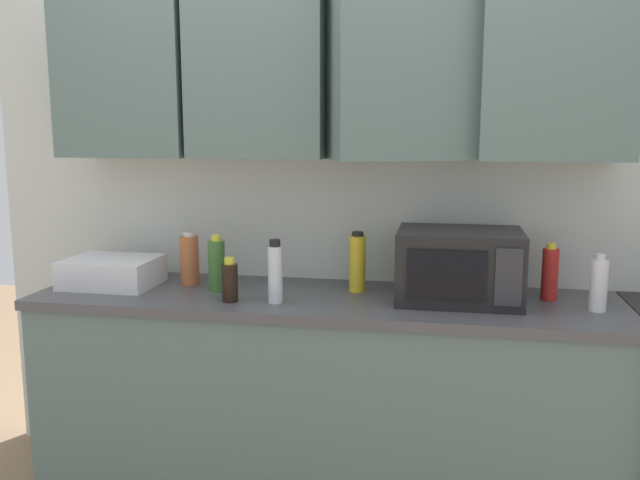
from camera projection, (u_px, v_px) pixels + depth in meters
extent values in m
cube|color=silver|center=(337.00, 190.00, 2.98)|extent=(3.24, 0.06, 2.60)
cube|color=slate|center=(129.00, 69.00, 2.88)|extent=(0.56, 0.33, 0.75)
cube|color=slate|center=(261.00, 66.00, 2.77)|extent=(0.56, 0.33, 0.75)
cube|color=slate|center=(402.00, 63.00, 2.62)|extent=(0.64, 0.51, 0.75)
cube|color=slate|center=(556.00, 61.00, 2.55)|extent=(0.56, 0.33, 0.75)
cube|color=slate|center=(323.00, 404.00, 2.81)|extent=(2.34, 0.60, 0.86)
cube|color=#4C4C51|center=(323.00, 300.00, 2.73)|extent=(2.37, 0.63, 0.04)
cube|color=black|center=(459.00, 265.00, 2.63)|extent=(0.48, 0.36, 0.28)
cube|color=black|center=(447.00, 275.00, 2.46)|extent=(0.29, 0.01, 0.18)
cube|color=#2D2D33|center=(509.00, 277.00, 2.42)|extent=(0.10, 0.01, 0.21)
cube|color=silver|center=(112.00, 272.00, 2.89)|extent=(0.38, 0.30, 0.12)
cylinder|color=silver|center=(275.00, 275.00, 2.60)|extent=(0.06, 0.06, 0.22)
cylinder|color=black|center=(275.00, 243.00, 2.58)|extent=(0.04, 0.04, 0.03)
cylinder|color=gold|center=(357.00, 264.00, 2.78)|extent=(0.07, 0.07, 0.23)
cylinder|color=black|center=(358.00, 234.00, 2.76)|extent=(0.05, 0.05, 0.02)
cylinder|color=#386B2D|center=(217.00, 266.00, 2.79)|extent=(0.07, 0.07, 0.21)
cylinder|color=yellow|center=(216.00, 238.00, 2.77)|extent=(0.04, 0.04, 0.02)
cylinder|color=#BC6638|center=(190.00, 260.00, 2.91)|extent=(0.08, 0.08, 0.21)
cylinder|color=silver|center=(189.00, 234.00, 2.89)|extent=(0.05, 0.05, 0.02)
cylinder|color=black|center=(230.00, 283.00, 2.62)|extent=(0.06, 0.06, 0.15)
cylinder|color=yellow|center=(229.00, 261.00, 2.61)|extent=(0.04, 0.04, 0.03)
cylinder|color=red|center=(550.00, 274.00, 2.64)|extent=(0.06, 0.06, 0.21)
cylinder|color=yellow|center=(551.00, 246.00, 2.62)|extent=(0.04, 0.04, 0.02)
cylinder|color=white|center=(599.00, 286.00, 2.48)|extent=(0.06, 0.06, 0.19)
cylinder|color=silver|center=(601.00, 257.00, 2.47)|extent=(0.03, 0.03, 0.03)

